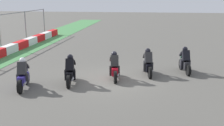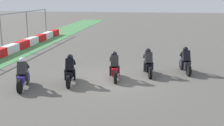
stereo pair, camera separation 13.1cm
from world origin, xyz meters
The scene contains 6 objects.
ground_plane centered at (0.00, 0.00, 0.00)m, with size 120.00×120.00×0.00m, color #55524C.
rider_lane_a centered at (2.01, -3.99, 0.62)m, with size 2.03×0.62×1.51m.
rider_lane_b centered at (1.20, -1.88, 0.62)m, with size 2.03×0.63×1.51m.
rider_lane_c centered at (0.11, -0.12, 0.62)m, with size 2.03×0.64×1.51m.
rider_lane_d centered at (-1.00, 1.97, 0.62)m, with size 2.04×0.59×1.51m.
rider_lane_e centered at (-2.04, 4.00, 0.62)m, with size 2.02×0.65×1.51m.
Camera 2 is at (-14.07, -2.18, 4.40)m, focal length 44.64 mm.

